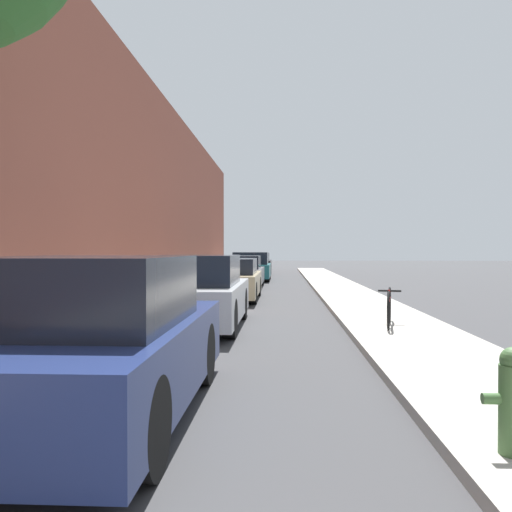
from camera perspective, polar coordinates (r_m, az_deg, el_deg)
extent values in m
plane|color=#3D3D3F|center=(14.99, 0.14, -5.23)|extent=(120.00, 120.00, 0.00)
cube|color=#ADA89E|center=(15.40, -10.74, -4.86)|extent=(2.00, 52.00, 0.12)
cube|color=#ADA89E|center=(15.13, 11.22, -4.96)|extent=(2.00, 52.00, 0.12)
cube|color=brown|center=(15.86, -15.57, 8.77)|extent=(0.70, 52.00, 7.56)
cylinder|color=black|center=(6.53, -20.21, -9.88)|extent=(0.22, 0.70, 0.70)
cylinder|color=black|center=(6.10, -5.94, -10.60)|extent=(0.22, 0.70, 0.70)
cylinder|color=black|center=(3.75, -12.05, -17.87)|extent=(0.22, 0.70, 0.70)
cube|color=navy|center=(5.08, -17.30, -10.74)|extent=(1.82, 3.99, 0.69)
cube|color=black|center=(4.84, -17.98, -3.58)|extent=(1.61, 2.07, 0.60)
cylinder|color=black|center=(11.84, -9.28, -5.12)|extent=(0.22, 0.70, 0.70)
cylinder|color=black|center=(11.61, -1.61, -5.22)|extent=(0.22, 0.70, 0.70)
cylinder|color=black|center=(9.40, -12.57, -6.64)|extent=(0.22, 0.70, 0.70)
cylinder|color=black|center=(9.11, -2.87, -6.86)|extent=(0.22, 0.70, 0.70)
cube|color=silver|center=(10.44, -6.50, -4.89)|extent=(1.80, 4.09, 0.68)
cube|color=black|center=(10.23, -6.66, -1.50)|extent=(1.58, 2.12, 0.57)
cylinder|color=black|center=(17.59, -4.64, -3.31)|extent=(0.22, 0.64, 0.64)
cylinder|color=black|center=(17.46, 0.16, -3.34)|extent=(0.22, 0.64, 0.64)
cylinder|color=black|center=(14.93, -6.00, -4.02)|extent=(0.22, 0.64, 0.64)
cylinder|color=black|center=(14.77, -0.34, -4.07)|extent=(0.22, 0.64, 0.64)
cube|color=tan|center=(16.16, -2.68, -3.04)|extent=(1.67, 4.35, 0.64)
cube|color=black|center=(15.96, -2.74, -1.11)|extent=(1.47, 2.26, 0.46)
cylinder|color=black|center=(22.74, -3.50, -2.36)|extent=(0.22, 0.68, 0.68)
cylinder|color=black|center=(22.62, 0.58, -2.38)|extent=(0.22, 0.68, 0.68)
cylinder|color=black|center=(20.02, -4.38, -2.78)|extent=(0.22, 0.68, 0.68)
cylinder|color=black|center=(19.88, 0.26, -2.80)|extent=(0.22, 0.68, 0.68)
cube|color=slate|center=(21.29, -1.75, -2.16)|extent=(1.84, 4.43, 0.61)
cube|color=black|center=(21.09, -1.79, -0.67)|extent=(1.62, 2.30, 0.51)
cylinder|color=black|center=(27.46, -2.10, -1.86)|extent=(0.22, 0.66, 0.66)
cylinder|color=black|center=(27.37, 1.38, -1.87)|extent=(0.22, 0.66, 0.66)
cylinder|color=black|center=(24.98, -2.60, -2.11)|extent=(0.22, 0.66, 0.66)
cylinder|color=black|center=(24.88, 1.23, -2.12)|extent=(0.22, 0.66, 0.66)
cube|color=#1E6066|center=(26.15, -0.52, -1.60)|extent=(1.90, 4.02, 0.64)
cube|color=black|center=(25.97, -0.54, -0.25)|extent=(1.67, 2.09, 0.60)
cylinder|color=black|center=(33.13, -1.24, -1.41)|extent=(0.22, 0.68, 0.68)
cylinder|color=black|center=(33.05, 1.49, -1.41)|extent=(0.22, 0.68, 0.68)
cylinder|color=black|center=(30.54, -1.59, -1.58)|extent=(0.22, 0.68, 0.68)
cylinder|color=black|center=(30.46, 1.37, -1.59)|extent=(0.22, 0.68, 0.68)
cube|color=black|center=(31.78, 0.01, -1.11)|extent=(1.79, 4.19, 0.73)
cube|color=black|center=(31.60, -0.01, -0.05)|extent=(1.58, 2.18, 0.45)
cylinder|color=#47703D|center=(4.10, 24.35, -14.03)|extent=(0.13, 0.08, 0.08)
torus|color=black|center=(10.60, 14.40, -5.17)|extent=(0.19, 0.68, 0.69)
torus|color=black|center=(9.60, 14.28, -5.78)|extent=(0.19, 0.68, 0.69)
cube|color=maroon|center=(10.09, 14.35, -4.58)|extent=(0.22, 0.83, 0.04)
cylinder|color=maroon|center=(9.90, 14.33, -4.13)|extent=(0.04, 0.04, 0.19)
cube|color=black|center=(10.50, 14.40, -3.71)|extent=(0.44, 0.13, 0.04)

